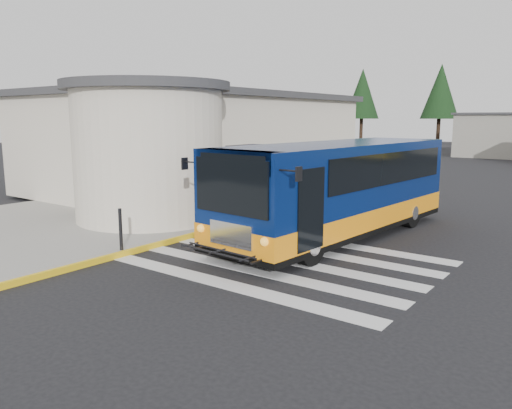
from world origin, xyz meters
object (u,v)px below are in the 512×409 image
Objects in this scene: pedestrian_a at (126,199)px; bollard at (121,229)px; transit_bus at (338,192)px; pedestrian_b at (123,203)px.

pedestrian_a is 3.36m from bollard.
bollard is at bearing -164.48° from pedestrian_a.
transit_bus is 6.04× the size of pedestrian_a.
bollard is at bearing 24.64° from pedestrian_b.
pedestrian_a reaches higher than pedestrian_b.
pedestrian_a is at bearing 138.77° from bollard.
pedestrian_a is 0.56m from pedestrian_b.
pedestrian_a is at bearing -147.39° from transit_bus.
transit_bus reaches higher than bollard.
transit_bus is 6.92m from pedestrian_b.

